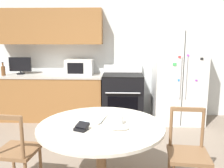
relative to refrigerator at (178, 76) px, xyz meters
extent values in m
cube|color=silver|center=(-1.35, 0.43, 0.41)|extent=(5.20, 0.10, 2.60)
cube|color=#936033|center=(-2.52, 0.21, 0.95)|extent=(2.07, 0.34, 0.68)
cube|color=#936033|center=(-2.52, 0.07, -0.46)|extent=(2.07, 0.62, 0.86)
cube|color=#B7B2A8|center=(-2.52, 0.07, -0.01)|extent=(2.10, 0.64, 0.03)
cube|color=white|center=(0.00, 0.00, 0.00)|extent=(0.92, 0.72, 1.79)
cube|color=#333333|center=(0.00, -0.36, 0.00)|extent=(0.01, 0.01, 1.72)
cylinder|color=silver|center=(-0.05, -0.38, 0.04)|extent=(0.02, 0.02, 0.75)
cylinder|color=silver|center=(0.05, -0.38, 0.04)|extent=(0.02, 0.02, 0.75)
cube|color=#3FB259|center=(-0.16, -0.37, 0.28)|extent=(0.06, 0.01, 0.05)
cube|color=black|center=(0.30, -0.37, 0.38)|extent=(0.05, 0.02, 0.04)
cube|color=purple|center=(0.23, -0.37, -0.01)|extent=(0.04, 0.02, 0.03)
cube|color=purple|center=(0.06, -0.37, 0.43)|extent=(0.04, 0.02, 0.03)
cube|color=#338CD8|center=(-0.07, -0.37, -0.01)|extent=(0.05, 0.01, 0.04)
cube|color=red|center=(-0.08, -0.37, 0.41)|extent=(0.05, 0.02, 0.04)
cube|color=black|center=(-1.07, 0.04, -0.44)|extent=(0.78, 0.64, 0.90)
cube|color=black|center=(-1.07, -0.28, -0.53)|extent=(0.56, 0.01, 0.40)
cylinder|color=silver|center=(-1.07, -0.31, -0.26)|extent=(0.64, 0.02, 0.02)
cube|color=black|center=(-1.07, 0.04, 0.02)|extent=(0.78, 0.64, 0.02)
cube|color=white|center=(-1.07, 0.33, 0.11)|extent=(0.78, 0.06, 0.16)
cube|color=white|center=(-1.93, 0.13, 0.15)|extent=(0.53, 0.36, 0.30)
cube|color=black|center=(-1.98, -0.05, 0.15)|extent=(0.31, 0.01, 0.21)
cube|color=silver|center=(-1.74, -0.05, 0.15)|extent=(0.11, 0.01, 0.22)
cylinder|color=black|center=(-3.13, 0.14, 0.02)|extent=(0.16, 0.16, 0.02)
cylinder|color=black|center=(-3.13, 0.14, 0.05)|extent=(0.03, 0.03, 0.04)
cube|color=black|center=(-3.13, 0.14, 0.21)|extent=(0.44, 0.05, 0.28)
cylinder|color=brown|center=(-3.40, -0.04, 0.10)|extent=(0.08, 0.08, 0.18)
cylinder|color=brown|center=(-3.40, -0.04, 0.22)|extent=(0.03, 0.03, 0.07)
cylinder|color=#262626|center=(-3.40, -0.04, 0.26)|extent=(0.03, 0.03, 0.01)
cylinder|color=beige|center=(-1.31, -2.30, -0.15)|extent=(1.33, 1.33, 0.03)
cylinder|color=brown|center=(-1.31, -2.30, -0.52)|extent=(0.11, 0.11, 0.70)
cube|color=brown|center=(-2.24, -2.26, -0.46)|extent=(0.47, 0.47, 0.04)
cylinder|color=brown|center=(-2.39, -2.07, -0.69)|extent=(0.04, 0.04, 0.41)
cylinder|color=brown|center=(-2.04, -2.11, -0.69)|extent=(0.04, 0.04, 0.41)
cylinder|color=brown|center=(-2.09, -2.47, -0.22)|extent=(0.04, 0.04, 0.45)
cube|color=brown|center=(-2.26, -2.44, -0.01)|extent=(0.35, 0.08, 0.04)
cube|color=brown|center=(-0.38, -2.30, -0.46)|extent=(0.46, 0.46, 0.04)
cylinder|color=brown|center=(-0.20, -2.14, -0.69)|extent=(0.04, 0.04, 0.41)
cylinder|color=brown|center=(-0.54, -2.11, -0.69)|extent=(0.04, 0.04, 0.41)
cylinder|color=brown|center=(-0.20, -2.13, -0.22)|extent=(0.04, 0.04, 0.45)
cylinder|color=brown|center=(-0.54, -2.10, -0.22)|extent=(0.04, 0.04, 0.45)
cube|color=brown|center=(-0.37, -2.11, -0.01)|extent=(0.35, 0.07, 0.04)
cylinder|color=silver|center=(-1.13, -2.27, -0.09)|extent=(0.09, 0.09, 0.09)
cylinder|color=red|center=(-1.13, -2.27, -0.11)|extent=(0.08, 0.08, 0.05)
cylinder|color=silver|center=(-1.11, -2.44, -0.11)|extent=(0.15, 0.08, 0.05)
cube|color=black|center=(-1.50, -2.46, -0.12)|extent=(0.15, 0.14, 0.03)
cube|color=black|center=(-1.48, -2.43, -0.10)|extent=(0.15, 0.14, 0.06)
cube|color=white|center=(-1.40, -2.13, -0.13)|extent=(0.31, 0.36, 0.01)
cube|color=beige|center=(-1.40, -2.13, -0.12)|extent=(0.29, 0.35, 0.01)
cube|color=silver|center=(-1.40, -2.13, -0.12)|extent=(0.27, 0.34, 0.01)
camera|label=1|loc=(-1.11, -4.77, 0.79)|focal=40.00mm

